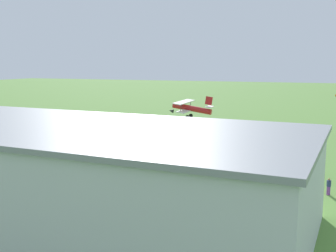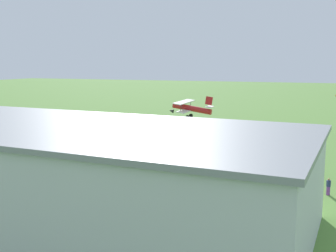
% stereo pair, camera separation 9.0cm
% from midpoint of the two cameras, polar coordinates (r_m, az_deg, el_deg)
% --- Properties ---
extents(ground_plane, '(400.00, 400.00, 0.00)m').
position_cam_midpoint_polar(ground_plane, '(67.10, 5.30, -1.58)').
color(ground_plane, '#568438').
extents(hangar, '(40.77, 18.29, 7.18)m').
position_cam_midpoint_polar(hangar, '(34.36, -15.76, -5.56)').
color(hangar, silver).
rests_on(hangar, ground_plane).
extents(biplane, '(7.37, 8.36, 3.68)m').
position_cam_midpoint_polar(biplane, '(68.11, 2.97, 2.49)').
color(biplane, '#B21E1E').
extents(car_blue, '(2.13, 4.50, 1.73)m').
position_cam_midpoint_polar(car_blue, '(44.08, 17.21, -6.14)').
color(car_blue, '#23389E').
rests_on(car_blue, ground_plane).
extents(car_red, '(2.17, 4.48, 1.56)m').
position_cam_midpoint_polar(car_red, '(57.80, -21.76, -2.98)').
color(car_red, red).
rests_on(car_red, ground_plane).
extents(person_beside_truck, '(0.46, 0.46, 1.67)m').
position_cam_midpoint_polar(person_beside_truck, '(58.16, -12.50, -2.48)').
color(person_beside_truck, '#33723F').
rests_on(person_beside_truck, ground_plane).
extents(person_by_parked_cars, '(0.51, 0.51, 1.55)m').
position_cam_midpoint_polar(person_by_parked_cars, '(40.75, 20.93, -7.70)').
color(person_by_parked_cars, '#72338C').
rests_on(person_by_parked_cars, ground_plane).
extents(person_near_hangar_door, '(0.42, 0.42, 1.62)m').
position_cam_midpoint_polar(person_near_hangar_door, '(60.26, -18.90, -2.39)').
color(person_near_hangar_door, '#B23333').
rests_on(person_near_hangar_door, ground_plane).
extents(person_walking_on_apron, '(0.52, 0.52, 1.52)m').
position_cam_midpoint_polar(person_walking_on_apron, '(47.57, 18.59, -5.30)').
color(person_walking_on_apron, '#33723F').
rests_on(person_walking_on_apron, ground_plane).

